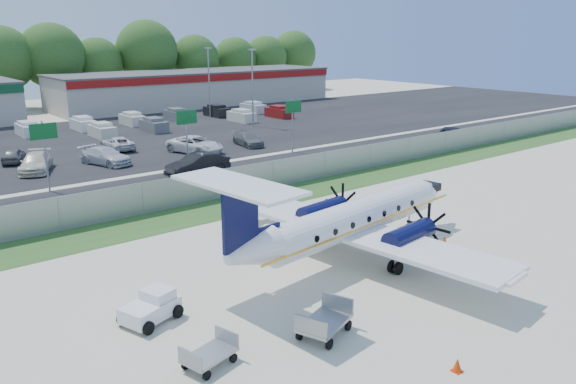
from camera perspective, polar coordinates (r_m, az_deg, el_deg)
ground at (r=27.50m, az=7.86°, el=-7.28°), size 170.00×170.00×0.00m
grass_verge at (r=36.27m, az=-5.90°, el=-1.48°), size 170.00×4.00×0.02m
access_road at (r=42.13m, az=-11.05°, el=0.75°), size 170.00×8.00×0.02m
parking_lot at (r=61.17m, az=-20.27°, el=4.69°), size 170.00×32.00×0.02m
perimeter_fence at (r=37.64m, az=-7.59°, el=0.68°), size 120.00×0.06×1.99m
building_east at (r=91.29m, az=-9.23°, el=10.44°), size 44.40×12.40×5.24m
sign_left at (r=42.17m, az=-23.52°, el=4.76°), size 1.80×0.26×5.00m
sign_mid at (r=46.16m, az=-10.24°, el=6.66°), size 1.80×0.26×5.00m
sign_right at (r=52.20m, az=0.52°, el=7.93°), size 1.80×0.26×5.00m
light_pole_ne at (r=67.62m, az=-3.64°, el=11.05°), size 0.90×0.35×9.09m
light_pole_se at (r=76.02m, az=-8.04°, el=11.44°), size 0.90×0.35×9.09m
tree_line at (r=93.79m, az=-27.02°, el=7.47°), size 112.00×6.00×14.00m
aircraft at (r=27.53m, az=6.49°, el=-2.77°), size 16.84×16.56×5.17m
pushback_tug at (r=22.67m, az=-13.65°, el=-11.26°), size 2.46×2.12×1.16m
baggage_cart_near at (r=19.57m, az=-7.99°, el=-15.98°), size 2.00×1.49×0.94m
baggage_cart_far at (r=21.12m, az=3.73°, el=-13.00°), size 2.52×1.99×1.15m
cone_nose at (r=30.55m, az=15.60°, el=-4.84°), size 0.37×0.37×0.53m
cone_port_wing at (r=20.01m, az=16.82°, el=-16.49°), size 0.34×0.34×0.48m
cone_starboard_wing at (r=30.12m, az=3.96°, el=-4.52°), size 0.41×0.41×0.59m
road_car_mid at (r=44.81m, az=-9.11°, el=1.72°), size 5.29×2.20×1.70m
road_car_east at (r=59.84m, az=16.18°, el=4.80°), size 6.63×5.05×1.67m
parked_car_b at (r=49.67m, az=-24.15°, el=1.90°), size 3.97×5.55×1.49m
parked_car_c at (r=50.32m, az=-17.98°, el=2.68°), size 3.59×5.45×1.47m
parked_car_d at (r=53.35m, az=-9.37°, el=3.95°), size 4.28×6.19×1.57m
parked_car_e at (r=56.28m, az=-4.08°, el=4.73°), size 2.53×4.74×1.31m
parked_car_f at (r=54.00m, az=-26.02°, el=2.70°), size 2.95×4.06×1.28m
parked_car_g at (r=56.30m, az=-16.88°, el=4.09°), size 2.41×4.80×1.30m
far_parking_rows at (r=65.88m, az=-21.68°, el=5.27°), size 56.00×10.00×1.60m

